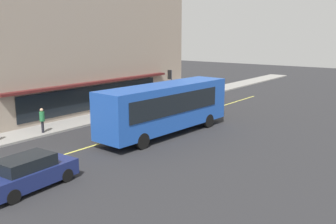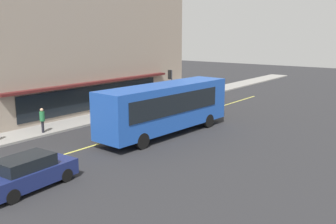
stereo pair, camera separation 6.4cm
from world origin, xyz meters
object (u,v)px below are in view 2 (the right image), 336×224
Objects in this scene: traffic_light at (170,78)px; car_maroon at (201,95)px; car_black at (167,103)px; pedestrian_waiting at (42,118)px; car_navy at (28,173)px; bus at (166,106)px.

traffic_light reaches higher than car_maroon.
car_black is 2.53× the size of pedestrian_waiting.
traffic_light is 0.73× the size of car_navy.
bus reaches higher than car_maroon.
traffic_light reaches higher than car_navy.
bus is at bearing -143.16° from car_black.
traffic_light is 1.86× the size of pedestrian_waiting.
pedestrian_waiting is at bearing 171.19° from car_black.
pedestrian_waiting reaches higher than car_black.
car_navy is at bearing -160.02° from traffic_light.
bus is 3.52× the size of traffic_light.
car_maroon is 2.56× the size of pedestrian_waiting.
car_navy is (-17.66, -5.58, 0.00)m from car_black.
car_black is (6.49, 4.86, -1.24)m from bus.
traffic_light is 3.99m from car_black.
bus reaches higher than car_black.
car_maroon is at bearing 13.34° from car_navy.
car_black is at bearing 36.84° from bus.
car_navy is (-20.65, -7.51, -1.79)m from traffic_light.
car_black is (-3.00, -1.93, -1.79)m from traffic_light.
bus reaches higher than pedestrian_waiting.
car_maroon and car_navy have the same top height.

